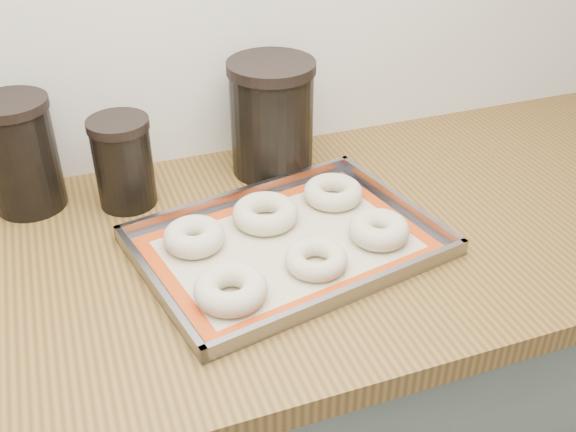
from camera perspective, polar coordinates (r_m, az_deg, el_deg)
name	(u,v)px	position (r m, az deg, el deg)	size (l,w,h in m)	color
countertop	(202,264)	(1.09, -7.33, -4.06)	(3.06, 0.68, 0.04)	brown
baking_tray	(288,244)	(1.08, 0.00, -2.36)	(0.52, 0.41, 0.03)	gray
baking_mat	(288,245)	(1.08, 0.00, -2.45)	(0.47, 0.37, 0.00)	#C6B793
bagel_front_left	(231,289)	(0.97, -4.88, -6.19)	(0.11, 0.11, 0.04)	beige
bagel_front_mid	(316,259)	(1.02, 2.40, -3.68)	(0.10, 0.10, 0.03)	beige
bagel_front_right	(379,230)	(1.09, 7.72, -1.16)	(0.10, 0.10, 0.04)	beige
bagel_back_left	(194,237)	(1.08, -7.95, -1.74)	(0.10, 0.10, 0.04)	beige
bagel_back_mid	(265,213)	(1.12, -1.94, 0.22)	(0.11, 0.11, 0.04)	beige
bagel_back_right	(333,192)	(1.19, 3.83, 2.02)	(0.10, 0.10, 0.03)	beige
canister_left	(21,154)	(1.22, -21.66, 4.86)	(0.12, 0.12, 0.20)	black
canister_mid	(123,162)	(1.19, -13.77, 4.45)	(0.10, 0.10, 0.16)	black
canister_right	(272,117)	(1.25, -1.38, 8.34)	(0.16, 0.16, 0.21)	black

